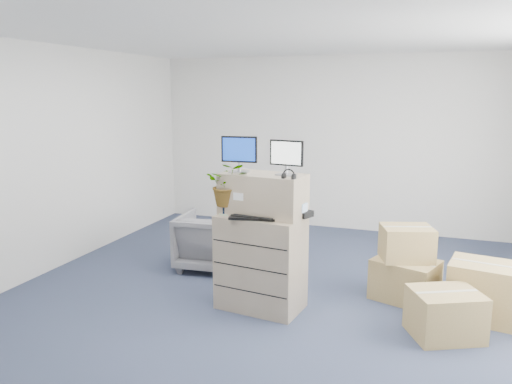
{
  "coord_description": "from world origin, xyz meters",
  "views": [
    {
      "loc": [
        1.45,
        -4.54,
        2.2
      ],
      "look_at": [
        -0.29,
        0.4,
        1.16
      ],
      "focal_mm": 35.0,
      "sensor_mm": 36.0,
      "label": 1
    }
  ],
  "objects_px": {
    "filing_cabinet_lower": "(261,262)",
    "monitor_left": "(239,152)",
    "monitor_right": "(286,156)",
    "potted_plant": "(227,190)",
    "keyboard": "(254,217)",
    "water_bottle": "(268,202)",
    "office_chair": "(210,238)"
  },
  "relations": [
    {
      "from": "filing_cabinet_lower",
      "to": "monitor_left",
      "type": "xyz_separation_m",
      "value": [
        -0.25,
        0.05,
        1.12
      ]
    },
    {
      "from": "filing_cabinet_lower",
      "to": "monitor_left",
      "type": "bearing_deg",
      "value": 175.44
    },
    {
      "from": "monitor_right",
      "to": "potted_plant",
      "type": "height_order",
      "value": "monitor_right"
    },
    {
      "from": "monitor_right",
      "to": "keyboard",
      "type": "xyz_separation_m",
      "value": [
        -0.28,
        -0.17,
        -0.6
      ]
    },
    {
      "from": "filing_cabinet_lower",
      "to": "water_bottle",
      "type": "distance_m",
      "value": 0.63
    },
    {
      "from": "filing_cabinet_lower",
      "to": "potted_plant",
      "type": "relative_size",
      "value": 1.78
    },
    {
      "from": "filing_cabinet_lower",
      "to": "keyboard",
      "type": "xyz_separation_m",
      "value": [
        -0.03,
        -0.14,
        0.51
      ]
    },
    {
      "from": "water_bottle",
      "to": "potted_plant",
      "type": "bearing_deg",
      "value": -166.86
    },
    {
      "from": "monitor_right",
      "to": "potted_plant",
      "type": "xyz_separation_m",
      "value": [
        -0.6,
        -0.07,
        -0.37
      ]
    },
    {
      "from": "keyboard",
      "to": "potted_plant",
      "type": "height_order",
      "value": "potted_plant"
    },
    {
      "from": "monitor_left",
      "to": "keyboard",
      "type": "height_order",
      "value": "monitor_left"
    },
    {
      "from": "keyboard",
      "to": "water_bottle",
      "type": "bearing_deg",
      "value": 56.14
    },
    {
      "from": "monitor_left",
      "to": "office_chair",
      "type": "bearing_deg",
      "value": 125.21
    },
    {
      "from": "keyboard",
      "to": "water_bottle",
      "type": "xyz_separation_m",
      "value": [
        0.08,
        0.2,
        0.12
      ]
    },
    {
      "from": "monitor_right",
      "to": "office_chair",
      "type": "relative_size",
      "value": 0.45
    },
    {
      "from": "monitor_left",
      "to": "keyboard",
      "type": "xyz_separation_m",
      "value": [
        0.22,
        -0.19,
        -0.62
      ]
    },
    {
      "from": "water_bottle",
      "to": "office_chair",
      "type": "xyz_separation_m",
      "value": [
        -1.05,
        0.86,
        -0.73
      ]
    },
    {
      "from": "filing_cabinet_lower",
      "to": "office_chair",
      "type": "relative_size",
      "value": 1.26
    },
    {
      "from": "monitor_left",
      "to": "potted_plant",
      "type": "bearing_deg",
      "value": -142.55
    },
    {
      "from": "monitor_right",
      "to": "keyboard",
      "type": "distance_m",
      "value": 0.69
    },
    {
      "from": "filing_cabinet_lower",
      "to": "monitor_right",
      "type": "xyz_separation_m",
      "value": [
        0.25,
        0.03,
        1.11
      ]
    },
    {
      "from": "potted_plant",
      "to": "monitor_right",
      "type": "bearing_deg",
      "value": 6.34
    },
    {
      "from": "monitor_right",
      "to": "keyboard",
      "type": "height_order",
      "value": "monitor_right"
    },
    {
      "from": "monitor_right",
      "to": "keyboard",
      "type": "relative_size",
      "value": 0.73
    },
    {
      "from": "filing_cabinet_lower",
      "to": "office_chair",
      "type": "xyz_separation_m",
      "value": [
        -1.0,
        0.92,
        -0.1
      ]
    },
    {
      "from": "monitor_right",
      "to": "office_chair",
      "type": "bearing_deg",
      "value": 153.53
    },
    {
      "from": "keyboard",
      "to": "water_bottle",
      "type": "distance_m",
      "value": 0.25
    },
    {
      "from": "monitor_left",
      "to": "monitor_right",
      "type": "relative_size",
      "value": 1.07
    },
    {
      "from": "keyboard",
      "to": "potted_plant",
      "type": "relative_size",
      "value": 0.86
    },
    {
      "from": "monitor_right",
      "to": "water_bottle",
      "type": "xyz_separation_m",
      "value": [
        -0.2,
        0.03,
        -0.48
      ]
    },
    {
      "from": "office_chair",
      "to": "monitor_right",
      "type": "bearing_deg",
      "value": 139.39
    },
    {
      "from": "monitor_left",
      "to": "water_bottle",
      "type": "distance_m",
      "value": 0.58
    }
  ]
}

